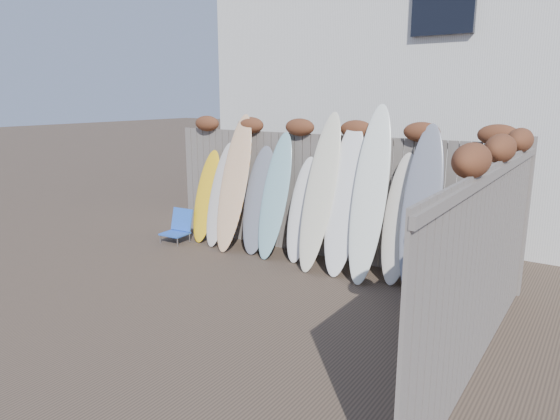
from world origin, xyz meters
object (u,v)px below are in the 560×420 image
Objects in this scene: beach_chair at (178,227)px; surfboard_0 at (206,196)px; lattice_panel at (486,247)px; wooden_crate at (438,304)px.

surfboard_0 is at bearing 43.16° from beach_chair.
beach_chair is at bearing 159.26° from lattice_panel.
surfboard_0 is at bearing 164.56° from wooden_crate.
lattice_panel is (5.33, -0.36, 0.63)m from beach_chair.
beach_chair is 0.76m from surfboard_0.
surfboard_0 is (0.38, 0.36, 0.55)m from beach_chair.
wooden_crate is (5.00, -0.92, 0.04)m from beach_chair.
lattice_panel is at bearing 59.18° from wooden_crate.
beach_chair is 5.08m from wooden_crate.
lattice_panel reaches higher than surfboard_0.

